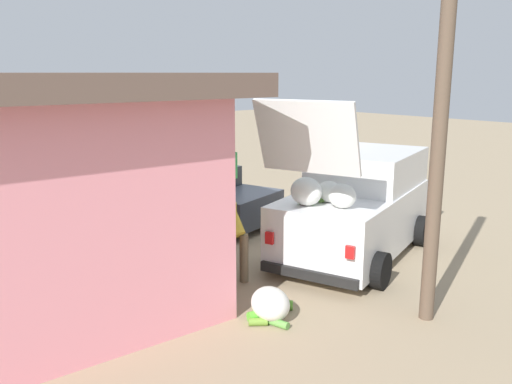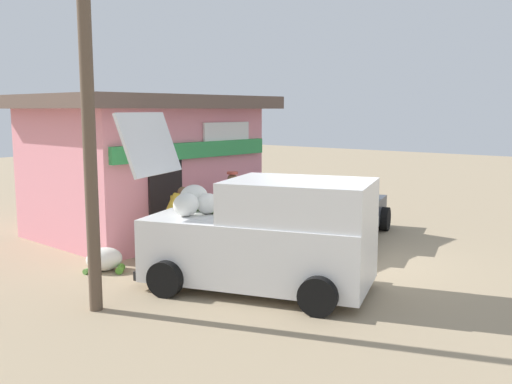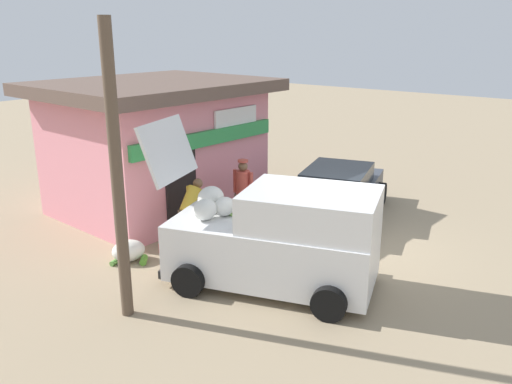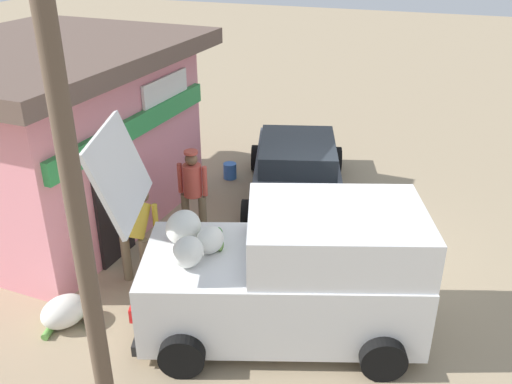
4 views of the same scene
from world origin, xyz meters
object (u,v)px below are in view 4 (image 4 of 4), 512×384
at_px(storefront_bar, 51,133).
at_px(vendor_standing, 193,188).
at_px(delivery_van, 291,272).
at_px(unloaded_banana_pile, 64,312).
at_px(paint_bucket, 230,171).
at_px(customer_bending, 137,230).
at_px(parked_sedan, 297,172).

xyz_separation_m(storefront_bar, vendor_standing, (0.18, -2.80, -0.77)).
relative_size(delivery_van, vendor_standing, 2.65).
bearing_deg(vendor_standing, delivery_van, -128.46).
height_order(vendor_standing, unloaded_banana_pile, vendor_standing).
bearing_deg(unloaded_banana_pile, paint_bucket, -3.63).
xyz_separation_m(storefront_bar, unloaded_banana_pile, (-2.79, -2.10, -1.55)).
distance_m(storefront_bar, customer_bending, 2.99).
bearing_deg(parked_sedan, delivery_van, -165.42).
relative_size(vendor_standing, paint_bucket, 4.72).
bearing_deg(paint_bucket, customer_bending, -178.92).
bearing_deg(unloaded_banana_pile, vendor_standing, -13.29).
distance_m(storefront_bar, unloaded_banana_pile, 3.82).
height_order(parked_sedan, customer_bending, customer_bending).
relative_size(delivery_van, paint_bucket, 12.54).
relative_size(storefront_bar, unloaded_banana_pile, 6.38).
distance_m(delivery_van, paint_bucket, 5.38).
xyz_separation_m(vendor_standing, customer_bending, (-1.51, 0.27, -0.10)).
distance_m(storefront_bar, parked_sedan, 4.92).
distance_m(delivery_van, parked_sedan, 4.25).
xyz_separation_m(parked_sedan, paint_bucket, (0.45, 1.71, -0.42)).
relative_size(customer_bending, paint_bucket, 4.10).
xyz_separation_m(unloaded_banana_pile, paint_bucket, (5.59, -0.35, -0.03)).
distance_m(delivery_van, customer_bending, 2.73).
xyz_separation_m(delivery_van, unloaded_banana_pile, (-1.05, 3.13, -0.75)).
xyz_separation_m(storefront_bar, delivery_van, (-1.74, -5.23, -0.80)).
height_order(delivery_van, customer_bending, delivery_van).
bearing_deg(storefront_bar, paint_bucket, -41.28).
height_order(delivery_van, parked_sedan, delivery_van).
distance_m(vendor_standing, customer_bending, 1.54).
bearing_deg(parked_sedan, paint_bucket, 75.33).
bearing_deg(customer_bending, unloaded_banana_pile, 163.55).
bearing_deg(paint_bucket, storefront_bar, 138.72).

